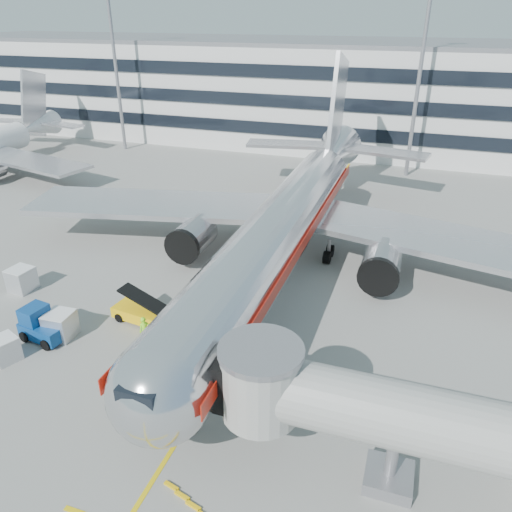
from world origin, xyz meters
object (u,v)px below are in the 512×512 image
(baggage_tug, at_px, (41,325))
(ramp_worker, at_px, (145,331))
(main_jet, at_px, (288,220))
(cargo_container_left, at_px, (60,325))
(cargo_container_right, at_px, (22,279))
(cargo_container_front, at_px, (5,349))
(belt_loader, at_px, (146,314))

(baggage_tug, relative_size, ramp_worker, 1.63)
(main_jet, bearing_deg, baggage_tug, -129.18)
(main_jet, relative_size, cargo_container_left, 27.65)
(baggage_tug, distance_m, cargo_container_right, 7.62)
(cargo_container_left, distance_m, cargo_container_right, 8.19)
(main_jet, distance_m, ramp_worker, 15.33)
(cargo_container_right, relative_size, cargo_container_front, 0.98)
(main_jet, relative_size, ramp_worker, 25.11)
(cargo_container_left, relative_size, ramp_worker, 0.91)
(belt_loader, relative_size, cargo_container_left, 2.86)
(ramp_worker, bearing_deg, cargo_container_left, 146.41)
(belt_loader, bearing_deg, ramp_worker, -61.56)
(baggage_tug, distance_m, cargo_container_left, 1.21)
(main_jet, height_order, cargo_container_front, main_jet)
(cargo_container_front, bearing_deg, main_jet, 53.87)
(baggage_tug, relative_size, cargo_container_left, 1.79)
(belt_loader, bearing_deg, cargo_container_left, -143.47)
(main_jet, distance_m, baggage_tug, 20.24)
(baggage_tug, relative_size, cargo_container_front, 1.69)
(cargo_container_right, bearing_deg, belt_loader, -4.28)
(baggage_tug, bearing_deg, cargo_container_left, 26.85)
(main_jet, relative_size, cargo_container_front, 26.03)
(belt_loader, distance_m, ramp_worker, 2.61)
(main_jet, bearing_deg, cargo_container_right, -150.03)
(belt_loader, height_order, cargo_container_right, belt_loader)
(cargo_container_right, height_order, cargo_container_front, cargo_container_right)
(baggage_tug, height_order, ramp_worker, baggage_tug)
(main_jet, distance_m, cargo_container_left, 19.17)
(baggage_tug, xyz_separation_m, ramp_worker, (6.87, 1.65, 0.01))
(belt_loader, distance_m, cargo_container_right, 11.60)
(main_jet, height_order, cargo_container_right, main_jet)
(belt_loader, relative_size, baggage_tug, 1.60)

